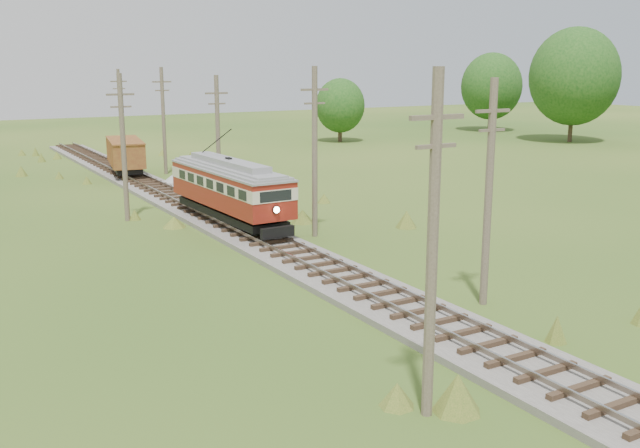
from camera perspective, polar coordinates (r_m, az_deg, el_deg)
railbed_main at (r=39.70m, az=-6.58°, el=-0.36°), size 3.60×96.00×0.57m
streetcar at (r=40.23m, az=-7.27°, el=3.04°), size 2.95×11.24×5.10m
gondola at (r=60.77m, az=-15.31°, el=5.44°), size 3.80×8.03×2.56m
gravel_pile at (r=56.34m, az=-11.06°, el=3.66°), size 3.08×3.27×1.12m
utility_pole_r_2 at (r=27.37m, az=13.35°, el=2.56°), size 1.60×0.30×8.60m
utility_pole_r_3 at (r=37.69m, az=-0.42°, el=5.88°), size 1.60×0.30×9.00m
utility_pole_r_4 at (r=49.31m, az=-8.17°, el=6.97°), size 1.60×0.30×8.40m
utility_pole_r_5 at (r=61.63m, az=-12.41°, el=8.14°), size 1.60×0.30×8.90m
utility_pole_r_6 at (r=74.05m, az=-15.68°, el=8.59°), size 1.60×0.30×8.70m
utility_pole_l_a at (r=18.05m, az=8.98°, el=-1.66°), size 1.60×0.30×9.00m
utility_pole_l_b at (r=43.18m, az=-15.46°, el=6.01°), size 1.60×0.30×8.60m
tree_right_4 at (r=91.37m, az=19.68°, el=11.05°), size 10.50×10.50×13.53m
tree_right_5 at (r=103.92m, az=13.56°, el=10.66°), size 8.40×8.40×10.82m
tree_mid_b at (r=86.51m, az=1.63°, el=9.45°), size 5.88×5.88×7.57m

